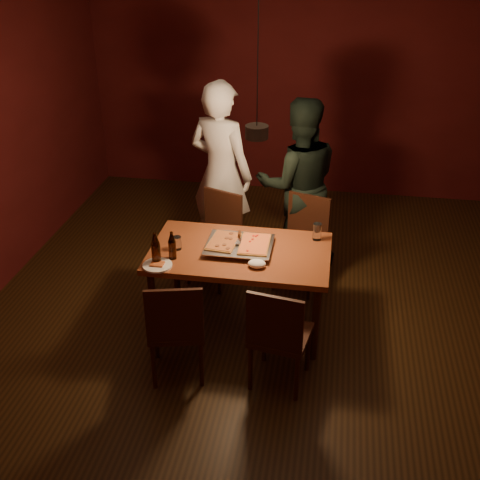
% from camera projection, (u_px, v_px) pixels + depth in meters
% --- Properties ---
extents(room_shell, '(6.00, 6.00, 6.00)m').
position_uv_depth(room_shell, '(256.00, 174.00, 4.78)').
color(room_shell, '#36210E').
rests_on(room_shell, ground).
extents(dining_table, '(1.50, 0.90, 0.75)m').
position_uv_depth(dining_table, '(240.00, 258.00, 5.05)').
color(dining_table, brown).
rests_on(dining_table, floor).
extents(chair_far_left, '(0.54, 0.54, 0.49)m').
position_uv_depth(chair_far_left, '(218.00, 229.00, 5.83)').
color(chair_far_left, '#38190F').
rests_on(chair_far_left, floor).
extents(chair_far_right, '(0.53, 0.53, 0.49)m').
position_uv_depth(chair_far_right, '(304.00, 233.00, 5.75)').
color(chair_far_right, '#38190F').
rests_on(chair_far_right, floor).
extents(chair_near_left, '(0.51, 0.51, 0.49)m').
position_uv_depth(chair_near_left, '(176.00, 322.00, 4.49)').
color(chair_near_left, '#38190F').
rests_on(chair_near_left, floor).
extents(chair_near_right, '(0.48, 0.48, 0.49)m').
position_uv_depth(chair_near_right, '(278.00, 330.00, 4.40)').
color(chair_near_right, '#38190F').
rests_on(chair_near_right, floor).
extents(pizza_tray, '(0.56, 0.46, 0.05)m').
position_uv_depth(pizza_tray, '(239.00, 246.00, 5.03)').
color(pizza_tray, silver).
rests_on(pizza_tray, dining_table).
extents(pizza_meat, '(0.26, 0.38, 0.02)m').
position_uv_depth(pizza_meat, '(224.00, 241.00, 5.04)').
color(pizza_meat, maroon).
rests_on(pizza_meat, pizza_tray).
extents(pizza_cheese, '(0.25, 0.39, 0.02)m').
position_uv_depth(pizza_cheese, '(255.00, 244.00, 5.00)').
color(pizza_cheese, gold).
rests_on(pizza_cheese, pizza_tray).
extents(spatula, '(0.12, 0.25, 0.04)m').
position_uv_depth(spatula, '(239.00, 241.00, 5.03)').
color(spatula, silver).
rests_on(spatula, pizza_tray).
extents(beer_bottle_a, '(0.07, 0.07, 0.27)m').
position_uv_depth(beer_bottle_a, '(156.00, 248.00, 4.77)').
color(beer_bottle_a, black).
rests_on(beer_bottle_a, dining_table).
extents(beer_bottle_b, '(0.06, 0.06, 0.24)m').
position_uv_depth(beer_bottle_b, '(172.00, 245.00, 4.85)').
color(beer_bottle_b, black).
rests_on(beer_bottle_b, dining_table).
extents(water_glass_left, '(0.07, 0.07, 0.11)m').
position_uv_depth(water_glass_left, '(177.00, 243.00, 5.01)').
color(water_glass_left, silver).
rests_on(water_glass_left, dining_table).
extents(water_glass_right, '(0.07, 0.07, 0.15)m').
position_uv_depth(water_glass_right, '(317.00, 232.00, 5.15)').
color(water_glass_right, silver).
rests_on(water_glass_right, dining_table).
extents(plate_slice, '(0.24, 0.24, 0.03)m').
position_uv_depth(plate_slice, '(157.00, 265.00, 4.79)').
color(plate_slice, white).
rests_on(plate_slice, dining_table).
extents(napkin, '(0.15, 0.11, 0.06)m').
position_uv_depth(napkin, '(257.00, 264.00, 4.77)').
color(napkin, white).
rests_on(napkin, dining_table).
extents(diner_white, '(0.80, 0.67, 1.88)m').
position_uv_depth(diner_white, '(221.00, 174.00, 6.01)').
color(diner_white, silver).
rests_on(diner_white, floor).
extents(diner_dark, '(0.98, 0.84, 1.74)m').
position_uv_depth(diner_dark, '(298.00, 184.00, 5.95)').
color(diner_dark, black).
rests_on(diner_dark, floor).
extents(pendant_lamp, '(0.18, 0.18, 1.10)m').
position_uv_depth(pendant_lamp, '(257.00, 131.00, 4.61)').
color(pendant_lamp, black).
rests_on(pendant_lamp, ceiling).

